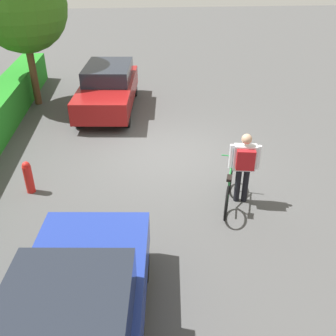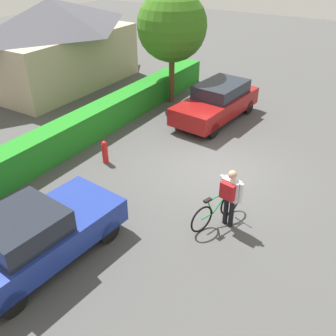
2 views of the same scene
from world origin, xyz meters
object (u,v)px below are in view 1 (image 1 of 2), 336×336
object	(u,v)px
parked_car_near	(75,318)
bicycle	(229,188)
parked_car_far	(108,88)
fire_hydrant	(28,177)
person_rider	(244,163)
tree_kerbside	(21,6)

from	to	relation	value
parked_car_near	bicycle	bearing A→B (deg)	-40.54
parked_car_far	bicycle	bearing A→B (deg)	-154.62
parked_car_far	fire_hydrant	world-z (taller)	parked_car_far
parked_car_near	bicycle	size ratio (longest dim) A/B	2.32
parked_car_near	parked_car_far	xyz separation A→B (m)	(9.54, -0.02, 0.04)
parked_car_near	fire_hydrant	world-z (taller)	parked_car_near
fire_hydrant	person_rider	bearing A→B (deg)	-99.80
parked_car_near	fire_hydrant	xyz separation A→B (m)	(4.31, 1.62, -0.34)
bicycle	person_rider	bearing A→B (deg)	-79.39
person_rider	fire_hydrant	distance (m)	4.95
parked_car_near	fire_hydrant	bearing A→B (deg)	20.61
parked_car_far	tree_kerbside	distance (m)	3.79
fire_hydrant	bicycle	bearing A→B (deg)	-101.13
person_rider	tree_kerbside	xyz separation A→B (m)	(6.85, 5.87, 2.34)
parked_car_near	bicycle	xyz separation A→B (m)	(3.42, -2.92, -0.34)
bicycle	tree_kerbside	distance (m)	9.35
parked_car_near	person_rider	world-z (taller)	person_rider
parked_car_near	person_rider	distance (m)	4.75
person_rider	bicycle	bearing A→B (deg)	100.61
parked_car_near	bicycle	distance (m)	4.51
bicycle	fire_hydrant	world-z (taller)	bicycle
parked_car_far	tree_kerbside	xyz separation A→B (m)	(0.78, 2.66, 2.57)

